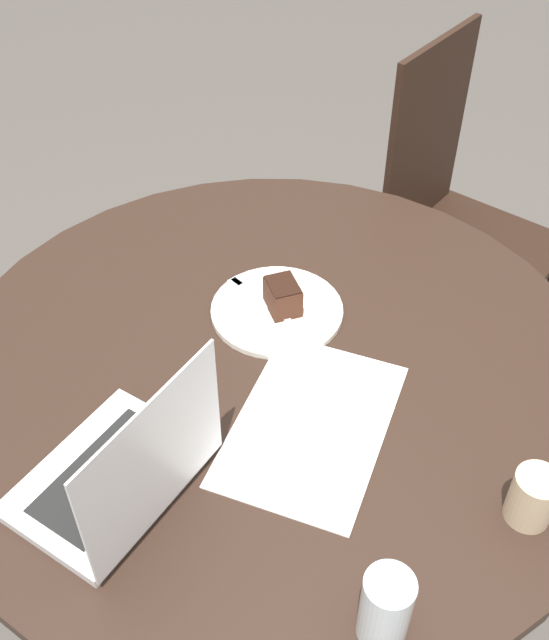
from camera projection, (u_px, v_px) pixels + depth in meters
name	position (u px, v px, depth m)	size (l,w,h in m)	color
ground_plane	(273.00, 566.00, 1.90)	(12.00, 12.00, 0.00)	#4C4742
dining_table	(272.00, 411.00, 1.49)	(1.24, 1.24, 0.76)	black
chair	(453.00, 223.00, 2.11)	(0.50, 0.50, 1.02)	black
paper_document	(312.00, 424.00, 1.27)	(0.44, 0.40, 0.00)	white
plate	(277.00, 310.00, 1.47)	(0.26, 0.26, 0.01)	silver
cake_slice	(283.00, 296.00, 1.45)	(0.08, 0.09, 0.06)	#472619
fork	(254.00, 295.00, 1.50)	(0.03, 0.17, 0.00)	silver
coffee_glass	(533.00, 497.00, 1.11)	(0.07, 0.07, 0.09)	#C6AD89
water_glass	(385.00, 608.00, 0.97)	(0.07, 0.07, 0.13)	silver
laptop	(122.00, 473.00, 1.14)	(0.35, 0.30, 0.26)	silver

